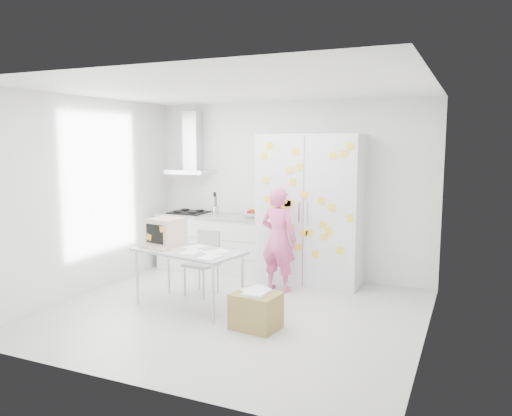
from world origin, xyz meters
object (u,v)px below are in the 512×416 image
at_px(desk, 174,240).
at_px(cardboard_box, 256,310).
at_px(person, 278,239).
at_px(chair, 204,258).

bearing_deg(desk, cardboard_box, -6.05).
xyz_separation_m(person, chair, (-0.89, -0.54, -0.24)).
distance_m(desk, cardboard_box, 1.53).
relative_size(desk, cardboard_box, 2.68).
bearing_deg(cardboard_box, person, 101.56).
xyz_separation_m(chair, cardboard_box, (1.18, -0.92, -0.29)).
xyz_separation_m(desk, cardboard_box, (1.33, -0.40, -0.62)).
bearing_deg(person, chair, 39.91).
xyz_separation_m(person, cardboard_box, (0.30, -1.46, -0.53)).
bearing_deg(person, desk, 54.07).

